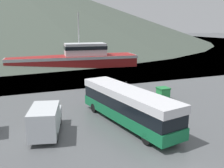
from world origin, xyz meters
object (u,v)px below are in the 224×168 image
object	(u,v)px
storage_bin	(163,94)
small_boat	(130,58)
delivery_van	(46,119)
tour_bus	(127,104)
fishing_boat	(75,58)

from	to	relation	value
storage_bin	small_boat	world-z (taller)	storage_bin
small_boat	delivery_van	bearing A→B (deg)	-140.57
tour_bus	fishing_boat	xyz separation A→B (m)	(2.94, 31.67, 0.06)
fishing_boat	storage_bin	bearing A→B (deg)	-165.29
tour_bus	small_boat	size ratio (longest dim) A/B	2.03
storage_bin	fishing_boat	bearing A→B (deg)	98.42
tour_bus	storage_bin	xyz separation A→B (m)	(6.90, 4.90, -1.01)
tour_bus	fishing_boat	world-z (taller)	fishing_boat
fishing_boat	small_boat	xyz separation A→B (m)	(15.32, 5.87, -1.46)
tour_bus	storage_bin	size ratio (longest dim) A/B	8.14
small_boat	tour_bus	bearing A→B (deg)	-132.41
tour_bus	delivery_van	xyz separation A→B (m)	(-7.01, 0.20, -0.48)
storage_bin	tour_bus	bearing A→B (deg)	-144.62
tour_bus	fishing_boat	distance (m)	31.80
fishing_boat	storage_bin	xyz separation A→B (m)	(3.96, -26.77, -1.06)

